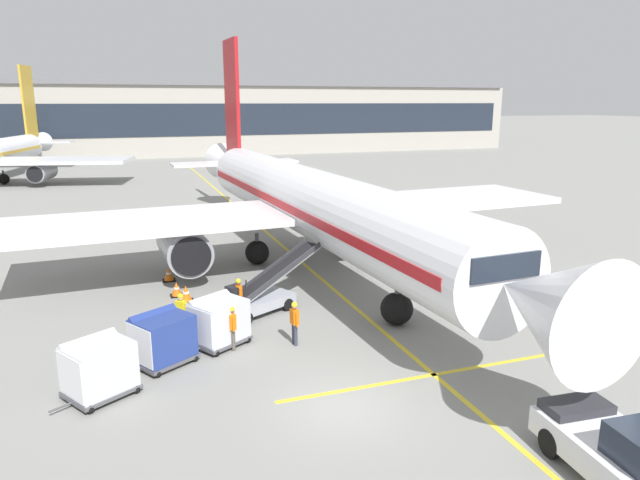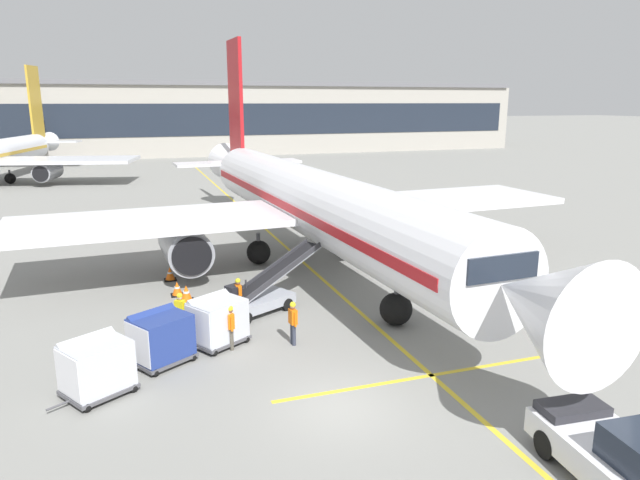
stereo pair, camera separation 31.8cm
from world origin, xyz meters
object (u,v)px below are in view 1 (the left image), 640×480
Objects in this scene: ground_crew_by_carts at (232,325)px; safety_cone_wingtip at (177,289)px; ground_crew_marshaller at (239,295)px; safety_cone_nose_mark at (169,274)px; baggage_cart_third at (98,367)px; ground_crew_wingwalker at (295,320)px; baggage_cart_second at (162,338)px; belt_loader at (261,294)px; ground_crew_by_loader at (181,311)px; baggage_cart_lead at (218,320)px; pushback_tug at (624,454)px; parked_airplane at (307,202)px; safety_cone_engine_keepout at (186,294)px.

ground_crew_by_carts is 2.49× the size of safety_cone_wingtip.
safety_cone_nose_mark is at bearing 111.01° from ground_crew_marshaller.
ground_crew_wingwalker is at bearing 13.87° from baggage_cart_third.
baggage_cart_second is 1.57× the size of ground_crew_marshaller.
belt_loader reaches higher than ground_crew_by_loader.
ground_crew_by_carts reaches higher than safety_cone_wingtip.
baggage_cart_third is at bearing -147.51° from baggage_cart_lead.
belt_loader is 3.95m from ground_crew_wingwalker.
baggage_cart_third reaches higher than pushback_tug.
parked_airplane is 9.15m from safety_cone_wingtip.
ground_crew_marshaller is at bearing 46.06° from baggage_cart_second.
baggage_cart_second is 2.61m from ground_crew_by_carts.
baggage_cart_third is at bearing -140.54° from baggage_cart_second.
baggage_cart_second and baggage_cart_third have the same top height.
safety_cone_nose_mark is (-8.99, 20.55, -0.48)m from pushback_tug.
ground_crew_by_loader reaches higher than safety_cone_nose_mark.
safety_cone_engine_keepout is 1.10× the size of safety_cone_nose_mark.
baggage_cart_second reaches higher than safety_cone_nose_mark.
belt_loader is 8.72m from baggage_cart_third.
belt_loader is 1.97× the size of baggage_cart_lead.
ground_crew_marshaller is (5.59, 5.35, -0.00)m from baggage_cart_third.
pushback_tug is at bearing -63.31° from safety_cone_engine_keepout.
baggage_cart_third is 5.15m from ground_crew_by_loader.
baggage_cart_second is 3.83× the size of safety_cone_nose_mark.
baggage_cart_third is at bearing -166.13° from ground_crew_wingwalker.
baggage_cart_lead reaches higher than ground_crew_by_carts.
baggage_cart_lead reaches higher than ground_crew_wingwalker.
safety_cone_engine_keepout is (-1.04, 6.01, -0.61)m from ground_crew_by_carts.
ground_crew_marshaller and ground_crew_wingwalker have the same top height.
safety_cone_wingtip is (-0.33, 0.97, -0.04)m from safety_cone_engine_keepout.
ground_crew_by_loader is at bearing -91.03° from safety_cone_nose_mark.
pushback_tug is 22.44m from safety_cone_nose_mark.
parked_airplane is 9.16× the size of pushback_tug.
baggage_cart_lead is at bearing 124.32° from pushback_tug.
parked_airplane is at bearing 52.58° from ground_crew_marshaller.
baggage_cart_third is 5.11m from ground_crew_by_carts.
ground_crew_by_loader is 2.22× the size of safety_cone_engine_keepout.
ground_crew_by_loader is (0.94, 2.46, -0.00)m from baggage_cart_second.
safety_cone_nose_mark is (-3.48, 6.03, -0.47)m from belt_loader.
belt_loader is 3.89m from safety_cone_engine_keepout.
ground_crew_wingwalker is at bearing 0.19° from baggage_cart_second.
pushback_tug reaches higher than safety_cone_engine_keepout.
parked_airplane is 9.28m from safety_cone_engine_keepout.
safety_cone_engine_keepout is at bearing 118.05° from ground_crew_wingwalker.
pushback_tug is 5.77× the size of safety_cone_engine_keepout.
parked_airplane reaches higher than ground_crew_marshaller.
parked_airplane is 23.82× the size of ground_crew_by_carts.
baggage_cart_third is at bearing -114.13° from safety_cone_engine_keepout.
safety_cone_engine_keepout is (0.60, 3.91, -0.61)m from ground_crew_by_loader.
ground_crew_by_loader reaches higher than safety_cone_wingtip.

